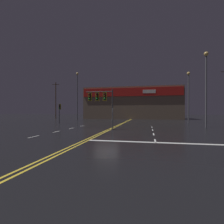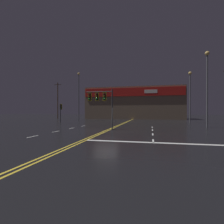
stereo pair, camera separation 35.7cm
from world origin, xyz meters
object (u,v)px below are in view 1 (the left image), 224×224
streetlight_near_right (206,79)px  streetlight_far_right (189,90)px  traffic_signal_corner_northwest (60,109)px  traffic_signal_median (100,99)px  streetlight_median_approach (77,90)px

streetlight_near_right → streetlight_far_right: (-0.29, 8.72, -0.37)m
traffic_signal_corner_northwest → streetlight_far_right: size_ratio=0.37×
traffic_signal_corner_northwest → streetlight_near_right: size_ratio=0.34×
traffic_signal_median → streetlight_far_right: (12.47, 14.17, 2.36)m
traffic_signal_corner_northwest → streetlight_median_approach: bearing=95.5°
traffic_signal_median → streetlight_median_approach: 22.01m
streetlight_near_right → traffic_signal_median: bearing=-156.9°
streetlight_near_right → streetlight_far_right: streetlight_near_right is taller
traffic_signal_median → traffic_signal_corner_northwest: (-9.86, 8.76, -1.03)m
traffic_signal_median → streetlight_far_right: streetlight_far_right is taller
traffic_signal_median → streetlight_median_approach: streetlight_median_approach is taller
traffic_signal_median → streetlight_near_right: bearing=23.1°
traffic_signal_corner_northwest → streetlight_far_right: streetlight_far_right is taller
traffic_signal_median → traffic_signal_corner_northwest: bearing=138.4°
traffic_signal_corner_northwest → streetlight_median_approach: (-0.97, 10.09, 4.46)m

